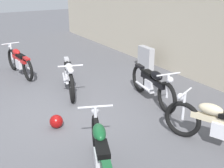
{
  "coord_description": "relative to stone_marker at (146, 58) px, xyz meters",
  "views": [
    {
      "loc": [
        5.27,
        -2.02,
        2.79
      ],
      "look_at": [
        0.29,
        1.0,
        0.55
      ],
      "focal_mm": 44.47,
      "sensor_mm": 36.0,
      "label": 1
    }
  ],
  "objects": [
    {
      "name": "ground_plane",
      "position": [
        1.48,
        -3.35,
        -0.37
      ],
      "size": [
        40.0,
        40.0,
        0.0
      ],
      "primitive_type": "plane",
      "color": "#56565B"
    },
    {
      "name": "building_wall",
      "position": [
        1.48,
        0.72,
        1.26
      ],
      "size": [
        18.0,
        0.3,
        3.26
      ],
      "primitive_type": "cube",
      "color": "#B2A893",
      "rests_on": "ground_plane"
    },
    {
      "name": "stone_marker",
      "position": [
        0.0,
        0.0,
        0.0
      ],
      "size": [
        0.64,
        0.23,
        0.74
      ],
      "primitive_type": "cube",
      "rotation": [
        0.0,
        0.0,
        -0.04
      ],
      "color": "#9E9EA3",
      "rests_on": "ground_plane"
    },
    {
      "name": "helmet",
      "position": [
        2.04,
        -3.79,
        -0.24
      ],
      "size": [
        0.27,
        0.27,
        0.27
      ],
      "primitive_type": "sphere",
      "color": "maroon",
      "rests_on": "ground_plane"
    },
    {
      "name": "motorcycle_silver",
      "position": [
        0.45,
        -2.83,
        0.07
      ],
      "size": [
        1.97,
        0.84,
        0.92
      ],
      "rotation": [
        0.0,
        0.0,
        -0.32
      ],
      "color": "black",
      "rests_on": "ground_plane"
    },
    {
      "name": "motorcycle_cream",
      "position": [
        4.13,
        -1.66,
        0.06
      ],
      "size": [
        1.88,
        0.94,
        0.9
      ],
      "rotation": [
        0.0,
        0.0,
        3.54
      ],
      "color": "black",
      "rests_on": "ground_plane"
    },
    {
      "name": "motorcycle_black",
      "position": [
        2.03,
        -1.38,
        0.07
      ],
      "size": [
        2.01,
        0.61,
        0.91
      ],
      "rotation": [
        0.0,
        0.0,
        -0.17
      ],
      "color": "black",
      "rests_on": "ground_plane"
    },
    {
      "name": "motorcycle_green",
      "position": [
        3.82,
        -3.77,
        0.06
      ],
      "size": [
        1.89,
        0.92,
        0.9
      ],
      "rotation": [
        0.0,
        0.0,
        2.76
      ],
      "color": "black",
      "rests_on": "ground_plane"
    },
    {
      "name": "motorcycle_red",
      "position": [
        -1.57,
        -3.58,
        0.05
      ],
      "size": [
        1.96,
        0.55,
        0.88
      ],
      "rotation": [
        0.0,
        0.0,
        3.25
      ],
      "color": "black",
      "rests_on": "ground_plane"
    }
  ]
}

